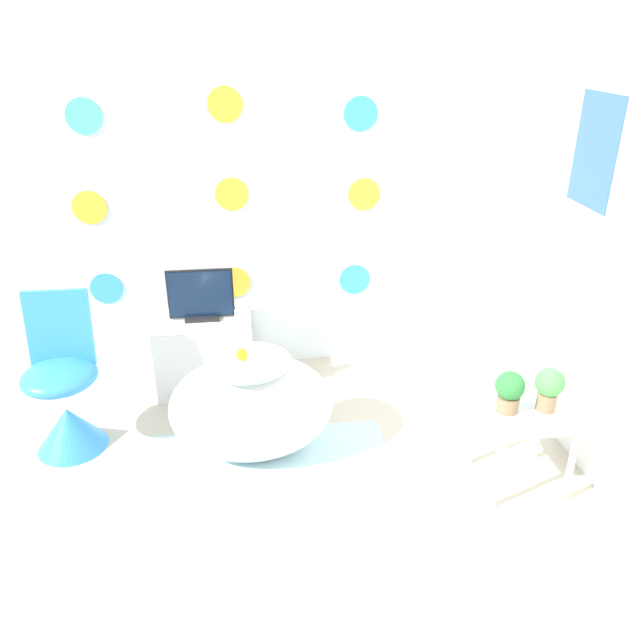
# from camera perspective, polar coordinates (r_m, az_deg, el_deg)

# --- Properties ---
(wall_back_dotted) EXTENTS (4.47, 0.05, 2.60)m
(wall_back_dotted) POSITION_cam_1_polar(r_m,az_deg,el_deg) (3.85, -8.31, 13.39)
(wall_back_dotted) COLOR white
(wall_back_dotted) RESTS_ON ground_plane
(wall_right) EXTENTS (0.06, 3.16, 2.60)m
(wall_right) POSITION_cam_1_polar(r_m,az_deg,el_deg) (3.25, 24.61, 9.23)
(wall_right) COLOR white
(wall_right) RESTS_ON ground_plane
(rug) EXTENTS (1.32, 0.77, 0.01)m
(rug) POSITION_cam_1_polar(r_m,az_deg,el_deg) (3.31, -4.99, -13.68)
(rug) COLOR silver
(rug) RESTS_ON ground_plane
(bathtub) EXTENTS (0.85, 0.52, 0.58)m
(bathtub) POSITION_cam_1_polar(r_m,az_deg,el_deg) (3.28, -6.29, -7.92)
(bathtub) COLOR white
(bathtub) RESTS_ON ground_plane
(rubber_duck) EXTENTS (0.06, 0.06, 0.07)m
(rubber_duck) POSITION_cam_1_polar(r_m,az_deg,el_deg) (3.10, -7.17, -3.11)
(rubber_duck) COLOR yellow
(rubber_duck) RESTS_ON bathtub
(chair) EXTENTS (0.39, 0.39, 0.85)m
(chair) POSITION_cam_1_polar(r_m,az_deg,el_deg) (3.59, -22.24, -6.95)
(chair) COLOR #338CE0
(chair) RESTS_ON ground_plane
(tv_cabinet) EXTENTS (0.59, 0.44, 0.46)m
(tv_cabinet) POSITION_cam_1_polar(r_m,az_deg,el_deg) (3.97, -10.41, -2.87)
(tv_cabinet) COLOR silver
(tv_cabinet) RESTS_ON ground_plane
(tv) EXTENTS (0.39, 0.12, 0.32)m
(tv) POSITION_cam_1_polar(r_m,az_deg,el_deg) (3.81, -10.84, 2.07)
(tv) COLOR black
(tv) RESTS_ON tv_cabinet
(vase) EXTENTS (0.08, 0.08, 0.15)m
(vase) POSITION_cam_1_polar(r_m,az_deg,el_deg) (3.68, -7.17, 0.15)
(vase) COLOR white
(vase) RESTS_ON tv_cabinet
(side_table) EXTENTS (0.41, 0.38, 0.42)m
(side_table) POSITION_cam_1_polar(r_m,az_deg,el_deg) (3.20, 18.12, -8.97)
(side_table) COLOR silver
(side_table) RESTS_ON ground_plane
(potted_plant_left) EXTENTS (0.14, 0.14, 0.21)m
(potted_plant_left) POSITION_cam_1_polar(r_m,az_deg,el_deg) (3.07, 16.94, -6.16)
(potted_plant_left) COLOR #8C6B4C
(potted_plant_left) RESTS_ON side_table
(potted_plant_right) EXTENTS (0.14, 0.14, 0.22)m
(potted_plant_right) POSITION_cam_1_polar(r_m,az_deg,el_deg) (3.13, 20.22, -5.73)
(potted_plant_right) COLOR #8C6B4C
(potted_plant_right) RESTS_ON side_table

